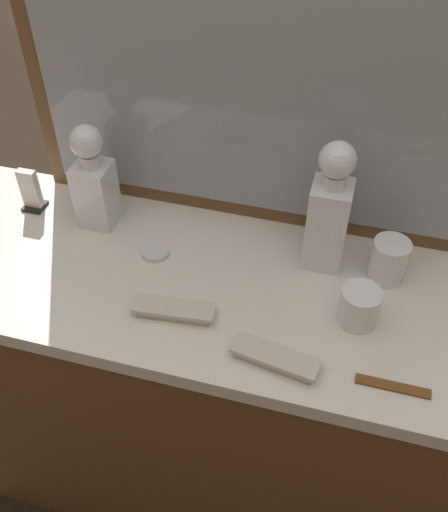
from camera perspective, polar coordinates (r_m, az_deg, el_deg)
The scene contains 12 objects.
ground_plane at distance 2.05m, azimuth -0.00°, elevation -20.64°, with size 6.00×6.00×0.00m, color #2D2319.
dresser at distance 1.64m, azimuth -0.00°, elevation -13.71°, with size 1.40×0.51×0.92m.
dresser_mirror at distance 1.24m, azimuth 3.06°, elevation 17.17°, with size 1.05×0.03×0.73m.
crystal_decanter_far_right at distance 1.39m, azimuth -12.49°, elevation 6.70°, with size 0.08×0.08×0.26m.
crystal_decanter_left at distance 1.26m, azimuth 10.12°, elevation 3.72°, with size 0.08×0.08×0.31m.
crystal_tumbler_rear at distance 1.31m, azimuth 15.69°, elevation -0.53°, with size 0.08×0.08×0.10m.
crystal_tumbler_far_left at distance 1.21m, azimuth 12.98°, elevation -4.91°, with size 0.08×0.08×0.08m.
silver_brush_far_left at distance 1.21m, azimuth -4.90°, elevation -5.26°, with size 0.17×0.07×0.02m.
silver_brush_left at distance 1.13m, azimuth 5.02°, elevation -9.87°, with size 0.18×0.08×0.02m.
porcelain_dish at distance 1.34m, azimuth -6.69°, elevation 0.42°, with size 0.06×0.06×0.01m.
tortoiseshell_comb at distance 1.15m, azimuth 16.10°, elevation -12.09°, with size 0.14×0.02×0.01m.
napkin_holder at distance 1.51m, azimuth -18.25°, elevation 5.89°, with size 0.05×0.05×0.11m.
Camera 1 is at (0.23, -0.84, 1.85)m, focal length 41.11 mm.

